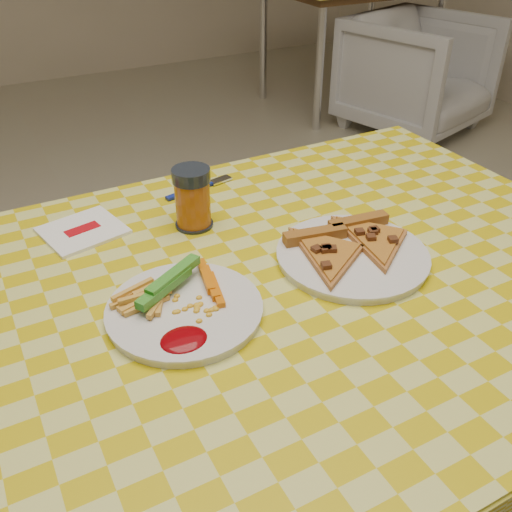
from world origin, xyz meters
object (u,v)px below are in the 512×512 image
Objects in this scene: plate_right at (352,257)px; drink_glass at (193,199)px; table at (262,320)px; bg_chair at (418,68)px; plate_left at (185,311)px.

plate_right is 2.21× the size of drink_glass.
drink_glass is (-0.02, 0.22, 0.13)m from table.
plate_right reaches higher than bg_chair.
table is at bearing 5.13° from plate_left.
drink_glass reaches higher than bg_chair.
table is 5.71× the size of plate_left.
drink_glass is 2.73m from bg_chair.
table is 2.83m from bg_chair.
plate_left reaches higher than table.
plate_left is (-0.14, -0.01, 0.08)m from table.
bg_chair is at bearing 44.98° from plate_right.
drink_glass is (0.11, 0.23, 0.05)m from plate_left.
plate_left is 0.26m from drink_glass.
plate_left is 0.90× the size of plate_right.
plate_right is 0.30m from drink_glass.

